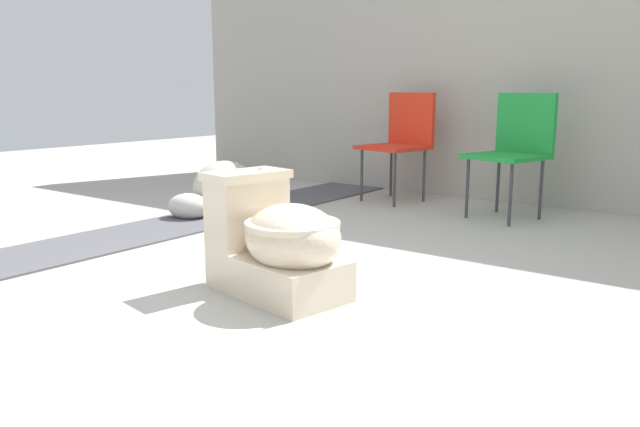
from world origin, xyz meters
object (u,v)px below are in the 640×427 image
Objects in this scene: folding_chair_middle at (515,142)px; boulder_near at (188,206)px; toilet at (278,243)px; boulder_far at (224,186)px; folding_chair_left at (402,135)px.

boulder_near is at bearing -36.37° from folding_chair_middle.
toilet is 2.24m from folding_chair_middle.
boulder_near is 0.35m from boulder_far.
toilet is at bearing 9.45° from folding_chair_middle.
folding_chair_middle is at bearing 95.49° from toilet.
folding_chair_left is 1.75m from boulder_near.
folding_chair_left is 0.95m from folding_chair_middle.
folding_chair_middle reaches higher than toilet.
boulder_far is at bearing 90.37° from boulder_near.
folding_chair_middle is 1.77× the size of boulder_far.
boulder_far is (-0.77, -1.17, -0.33)m from folding_chair_left.
folding_chair_middle is at bearing 38.69° from boulder_near.
toilet is 1.46× the size of boulder_far.
folding_chair_middle is at bearing 31.00° from boulder_far.
boulder_far is (-1.71, -1.03, -0.33)m from folding_chair_middle.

